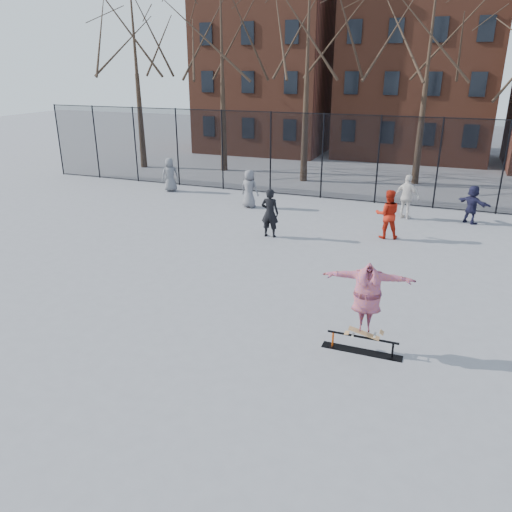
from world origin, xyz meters
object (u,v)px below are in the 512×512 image
at_px(bystander_black, 270,213).
at_px(bystander_navy, 472,204).
at_px(bystander_grey, 170,175).
at_px(bystander_red, 388,214).
at_px(skater, 367,300).
at_px(bystander_extra, 249,189).
at_px(skateboard, 364,335).
at_px(skate_rail, 362,346).
at_px(bystander_white, 407,197).

distance_m(bystander_black, bystander_navy, 8.40).
xyz_separation_m(bystander_grey, bystander_red, (11.27, -3.60, 0.06)).
bearing_deg(bystander_grey, skater, 98.93).
bearing_deg(bystander_extra, skateboard, 130.76).
bearing_deg(bystander_black, bystander_extra, -60.10).
height_order(skateboard, bystander_red, bystander_red).
bearing_deg(bystander_red, skateboard, 80.20).
bearing_deg(bystander_navy, bystander_black, 69.22).
xyz_separation_m(bystander_red, bystander_extra, (-6.35, 2.16, -0.06)).
height_order(skate_rail, bystander_white, bystander_white).
bearing_deg(bystander_white, skate_rail, 110.01).
relative_size(bystander_black, bystander_navy, 1.17).
bearing_deg(bystander_red, bystander_white, -112.36).
relative_size(bystander_black, bystander_extra, 1.07).
bearing_deg(skater, bystander_white, 80.74).
bearing_deg(bystander_white, bystander_extra, 25.20).
bearing_deg(bystander_extra, bystander_black, 129.46).
height_order(skate_rail, bystander_grey, bystander_grey).
xyz_separation_m(bystander_navy, bystander_extra, (-9.31, -0.98, 0.08)).
bearing_deg(bystander_grey, bystander_extra, 127.75).
bearing_deg(bystander_extra, bystander_navy, -166.76).
distance_m(skater, bystander_navy, 11.72).
bearing_deg(bystander_extra, bystander_white, -166.83).
xyz_separation_m(bystander_black, bystander_extra, (-2.26, 3.58, -0.06)).
bearing_deg(skate_rail, bystander_red, 93.93).
bearing_deg(bystander_navy, bystander_grey, 34.44).
height_order(skater, bystander_black, skater).
relative_size(bystander_navy, bystander_extra, 0.91).
xyz_separation_m(skateboard, bystander_white, (-0.16, 11.19, 0.49)).
xyz_separation_m(bystander_grey, bystander_extra, (4.92, -1.44, 0.01)).
xyz_separation_m(skater, bystander_navy, (2.36, 11.46, -0.50)).
xyz_separation_m(bystander_black, bystander_red, (4.09, 1.43, -0.00)).
xyz_separation_m(skate_rail, skater, (0.02, 0.00, 1.13)).
relative_size(skate_rail, bystander_white, 0.97).
height_order(skateboard, bystander_extra, bystander_extra).
distance_m(skater, bystander_black, 8.35).
distance_m(bystander_red, bystander_white, 2.89).
distance_m(bystander_red, bystander_navy, 4.31).
height_order(bystander_black, bystander_navy, bystander_black).
relative_size(skate_rail, bystander_red, 0.99).
bearing_deg(skater, skate_rail, 169.91).
height_order(bystander_black, bystander_extra, bystander_black).
bearing_deg(bystander_grey, skateboard, 98.93).
bearing_deg(bystander_white, bystander_black, 62.75).
bearing_deg(bystander_extra, skate_rail, 130.68).
relative_size(skateboard, bystander_white, 0.41).
xyz_separation_m(skate_rail, skateboard, (0.02, 0.00, 0.29)).
bearing_deg(skate_rail, bystander_black, 124.07).
distance_m(skateboard, bystander_navy, 11.71).
height_order(bystander_grey, bystander_navy, bystander_grey).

